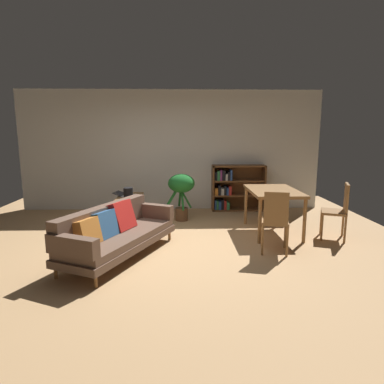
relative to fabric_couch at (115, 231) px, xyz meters
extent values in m
plane|color=tan|center=(0.73, 0.33, -0.37)|extent=(8.16, 8.16, 0.00)
cube|color=silver|center=(0.73, 3.03, 0.98)|extent=(6.80, 0.10, 2.70)
cylinder|color=brown|center=(0.75, 0.70, -0.30)|extent=(0.04, 0.04, 0.15)
cylinder|color=brown|center=(-0.04, -0.99, -0.30)|extent=(0.04, 0.04, 0.15)
cylinder|color=brown|center=(0.20, 0.95, -0.30)|extent=(0.04, 0.04, 0.15)
cylinder|color=brown|center=(-0.59, -0.73, -0.30)|extent=(0.04, 0.04, 0.15)
cube|color=brown|center=(0.08, -0.02, -0.17)|extent=(1.52, 2.14, 0.10)
cube|color=brown|center=(0.08, -0.02, -0.07)|extent=(1.46, 2.06, 0.10)
cube|color=brown|center=(-0.17, 0.10, 0.16)|extent=(0.99, 1.84, 0.37)
cube|color=brown|center=(0.48, 0.83, 0.09)|extent=(0.69, 0.42, 0.23)
cube|color=brown|center=(-0.32, -0.87, 0.09)|extent=(0.69, 0.42, 0.23)
cube|color=orange|center=(-0.25, -0.48, 0.13)|extent=(0.35, 0.41, 0.37)
cube|color=#336093|center=(-0.10, -0.16, 0.14)|extent=(0.36, 0.43, 0.39)
cube|color=red|center=(0.07, 0.21, 0.17)|extent=(0.42, 0.50, 0.45)
cube|color=olive|center=(-0.08, 2.37, -0.12)|extent=(0.46, 0.04, 0.51)
cube|color=olive|center=(-0.08, 1.31, -0.12)|extent=(0.46, 0.04, 0.51)
cube|color=olive|center=(-0.08, 1.84, -0.16)|extent=(0.46, 1.06, 0.04)
cube|color=olive|center=(-0.08, 1.84, 0.12)|extent=(0.46, 1.10, 0.04)
cube|color=olive|center=(-0.08, 1.84, -0.35)|extent=(0.46, 1.06, 0.04)
cube|color=silver|center=(-0.10, 1.95, 0.15)|extent=(0.28, 0.36, 0.02)
cube|color=black|center=(-0.29, 2.00, 0.18)|extent=(0.26, 0.34, 0.06)
cylinder|color=black|center=(-0.04, 1.53, 0.25)|extent=(0.17, 0.17, 0.24)
cylinder|color=slate|center=(-0.04, 1.53, 0.30)|extent=(0.10, 0.10, 0.01)
cylinder|color=brown|center=(0.96, 1.95, -0.25)|extent=(0.25, 0.25, 0.26)
cylinder|color=#1E6B28|center=(1.05, 1.95, 0.06)|extent=(0.23, 0.05, 0.38)
cylinder|color=#1E6B28|center=(0.93, 2.05, 0.15)|extent=(0.09, 0.25, 0.55)
cylinder|color=#1E6B28|center=(0.80, 1.93, 0.15)|extent=(0.37, 0.08, 0.56)
cylinder|color=#1E6B28|center=(0.98, 1.83, 0.12)|extent=(0.08, 0.26, 0.48)
ellipsoid|color=#1E6B28|center=(0.96, 1.95, 0.39)|extent=(0.53, 0.53, 0.37)
cylinder|color=olive|center=(2.20, 1.64, -0.01)|extent=(0.06, 0.06, 0.73)
cylinder|color=olive|center=(2.20, 0.48, -0.01)|extent=(0.06, 0.06, 0.73)
cylinder|color=olive|center=(2.93, 1.64, -0.01)|extent=(0.06, 0.06, 0.73)
cylinder|color=olive|center=(2.93, 0.48, -0.01)|extent=(0.06, 0.06, 0.73)
cube|color=olive|center=(2.57, 1.06, 0.38)|extent=(0.83, 1.26, 0.05)
cylinder|color=olive|center=(3.27, 0.59, -0.16)|extent=(0.04, 0.04, 0.44)
cylinder|color=olive|center=(3.40, 0.95, -0.16)|extent=(0.04, 0.04, 0.44)
cylinder|color=olive|center=(3.59, 0.46, -0.16)|extent=(0.04, 0.04, 0.44)
cylinder|color=olive|center=(3.73, 0.82, -0.16)|extent=(0.04, 0.04, 0.44)
cube|color=olive|center=(3.50, 0.70, 0.08)|extent=(0.51, 0.53, 0.04)
cube|color=olive|center=(3.66, 0.64, 0.34)|extent=(0.17, 0.37, 0.47)
cylinder|color=olive|center=(2.21, 0.34, -0.15)|extent=(0.04, 0.04, 0.45)
cylinder|color=olive|center=(2.55, 0.25, -0.15)|extent=(0.04, 0.04, 0.45)
cylinder|color=olive|center=(2.13, -0.03, -0.15)|extent=(0.04, 0.04, 0.45)
cylinder|color=olive|center=(2.46, -0.11, -0.15)|extent=(0.04, 0.04, 0.45)
cube|color=olive|center=(2.34, 0.11, 0.09)|extent=(0.47, 0.49, 0.04)
cube|color=olive|center=(2.30, -0.07, 0.34)|extent=(0.34, 0.12, 0.46)
cube|color=brown|center=(1.67, 2.81, 0.14)|extent=(0.04, 0.33, 1.04)
cube|color=brown|center=(2.84, 2.81, 0.14)|extent=(0.04, 0.33, 1.04)
cube|color=brown|center=(2.26, 2.81, 0.64)|extent=(1.20, 0.33, 0.04)
cube|color=brown|center=(2.26, 2.81, -0.36)|extent=(1.20, 0.33, 0.04)
cube|color=brown|center=(2.26, 2.95, 0.14)|extent=(1.16, 0.04, 1.04)
cube|color=brown|center=(2.26, 2.81, -0.02)|extent=(1.16, 0.32, 0.04)
cube|color=brown|center=(2.26, 2.81, 0.31)|extent=(1.16, 0.32, 0.04)
cube|color=#2D5199|center=(1.73, 2.77, -0.24)|extent=(0.04, 0.20, 0.21)
cube|color=#337F47|center=(1.77, 2.79, -0.24)|extent=(0.04, 0.25, 0.20)
cube|color=#2D5199|center=(1.83, 2.79, -0.24)|extent=(0.05, 0.27, 0.19)
cube|color=black|center=(1.89, 2.78, -0.22)|extent=(0.06, 0.22, 0.23)
cube|color=red|center=(1.95, 2.78, -0.24)|extent=(0.05, 0.21, 0.20)
cube|color=#337F47|center=(2.01, 2.79, -0.26)|extent=(0.06, 0.27, 0.17)
cube|color=orange|center=(1.75, 2.78, 0.07)|extent=(0.07, 0.23, 0.15)
cube|color=black|center=(1.82, 2.79, 0.10)|extent=(0.05, 0.28, 0.22)
cube|color=silver|center=(1.88, 2.78, 0.07)|extent=(0.06, 0.22, 0.15)
cube|color=black|center=(1.95, 2.78, 0.10)|extent=(0.04, 0.23, 0.21)
cube|color=#2D5199|center=(2.00, 2.79, 0.08)|extent=(0.05, 0.28, 0.16)
cube|color=red|center=(2.06, 2.79, 0.09)|extent=(0.06, 0.27, 0.19)
cube|color=black|center=(1.74, 2.77, 0.42)|extent=(0.05, 0.20, 0.18)
cube|color=#337F47|center=(1.79, 2.78, 0.43)|extent=(0.06, 0.23, 0.21)
cube|color=#993884|center=(1.85, 2.79, 0.44)|extent=(0.04, 0.26, 0.23)
cube|color=black|center=(1.91, 2.77, 0.44)|extent=(0.07, 0.21, 0.22)
cube|color=silver|center=(1.97, 2.79, 0.40)|extent=(0.05, 0.27, 0.15)
cube|color=black|center=(2.02, 2.78, 0.42)|extent=(0.05, 0.24, 0.19)
cube|color=#2D5199|center=(2.07, 2.79, 0.44)|extent=(0.04, 0.26, 0.23)
camera|label=1|loc=(0.95, -4.60, 1.40)|focal=31.02mm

